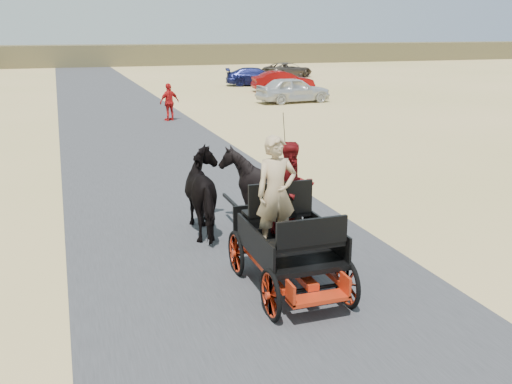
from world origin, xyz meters
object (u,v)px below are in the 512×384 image
object	(u,v)px
car_c	(256,77)
car_d	(288,70)
horse_right	(259,189)
horse_left	(208,193)
car_a	(293,90)
carriage	(288,267)
car_b	(283,81)
pedestrian	(169,102)

from	to	relation	value
car_c	car_d	distance (m)	8.22
horse_right	horse_left	bearing A→B (deg)	0.00
horse_right	car_c	size ratio (longest dim) A/B	0.37
car_c	horse_left	bearing A→B (deg)	173.25
horse_left	car_d	distance (m)	40.59
car_a	carriage	bearing A→B (deg)	152.10
car_a	car_b	world-z (taller)	car_a
carriage	car_c	xyz separation A→B (m)	(11.00, 33.60, 0.31)
car_a	car_d	distance (m)	18.25
car_a	pedestrian	bearing A→B (deg)	114.26
pedestrian	car_c	world-z (taller)	pedestrian
car_a	car_c	world-z (taller)	car_a
horse_right	pedestrian	bearing A→B (deg)	-93.65
car_b	car_c	size ratio (longest dim) A/B	0.91
horse_left	car_b	size ratio (longest dim) A/B	0.48
horse_left	car_b	world-z (taller)	horse_left
car_c	horse_right	bearing A→B (deg)	175.08
horse_left	car_d	bearing A→B (deg)	-114.33
car_c	car_d	bearing A→B (deg)	-25.06
horse_left	car_d	xyz separation A→B (m)	(16.72, 36.98, -0.19)
car_a	horse_left	bearing A→B (deg)	147.84
horse_right	car_d	distance (m)	40.15
car_d	carriage	bearing A→B (deg)	137.13
carriage	horse_right	world-z (taller)	horse_right
pedestrian	car_b	world-z (taller)	pedestrian
car_a	car_d	world-z (taller)	car_a
car_c	pedestrian	bearing A→B (deg)	162.01
car_b	car_c	xyz separation A→B (m)	(-0.35, 4.64, -0.02)
carriage	horse_left	distance (m)	3.09
horse_left	car_b	xyz separation A→B (m)	(11.90, 25.95, -0.16)
carriage	horse_right	bearing A→B (deg)	79.61
horse_left	car_d	size ratio (longest dim) A/B	0.42
carriage	car_b	distance (m)	31.10
horse_left	pedestrian	distance (m)	15.54
car_c	car_d	xyz separation A→B (m)	(5.17, 6.39, -0.02)
car_b	horse_right	bearing A→B (deg)	162.58
carriage	pedestrian	size ratio (longest dim) A/B	1.39
pedestrian	carriage	bearing A→B (deg)	62.20
car_b	horse_left	bearing A→B (deg)	160.54
carriage	car_a	distance (m)	24.89
horse_left	car_a	size ratio (longest dim) A/B	0.46
carriage	car_a	size ratio (longest dim) A/B	0.55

